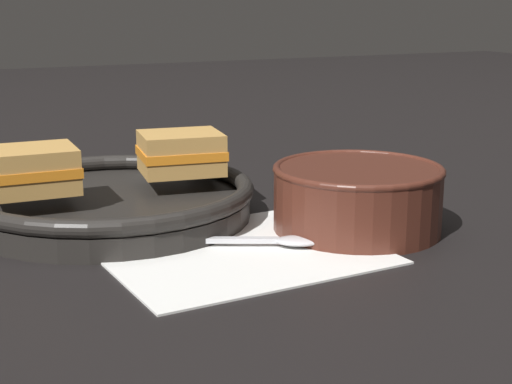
% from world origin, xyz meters
% --- Properties ---
extents(ground_plane, '(4.00, 4.00, 0.00)m').
position_xyz_m(ground_plane, '(0.00, 0.00, 0.00)').
color(ground_plane, black).
extents(napkin, '(0.27, 0.23, 0.00)m').
position_xyz_m(napkin, '(-0.06, -0.04, 0.00)').
color(napkin, white).
rests_on(napkin, ground_plane).
extents(soup_bowl, '(0.18, 0.18, 0.07)m').
position_xyz_m(soup_bowl, '(0.08, -0.02, 0.04)').
color(soup_bowl, '#4C2319').
rests_on(soup_bowl, ground_plane).
extents(spoon, '(0.14, 0.08, 0.01)m').
position_xyz_m(spoon, '(-0.01, -0.04, 0.01)').
color(spoon, silver).
rests_on(spoon, napkin).
extents(skillet, '(0.33, 0.40, 0.04)m').
position_xyz_m(skillet, '(-0.14, 0.13, 0.02)').
color(skillet, black).
rests_on(skillet, ground_plane).
extents(sandwich_near_left, '(0.09, 0.08, 0.05)m').
position_xyz_m(sandwich_near_left, '(-0.22, 0.12, 0.06)').
color(sandwich_near_left, '#C18E47').
rests_on(sandwich_near_left, skillet).
extents(sandwich_near_right, '(0.10, 0.09, 0.05)m').
position_xyz_m(sandwich_near_right, '(-0.05, 0.14, 0.06)').
color(sandwich_near_right, '#C18E47').
rests_on(sandwich_near_right, skillet).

